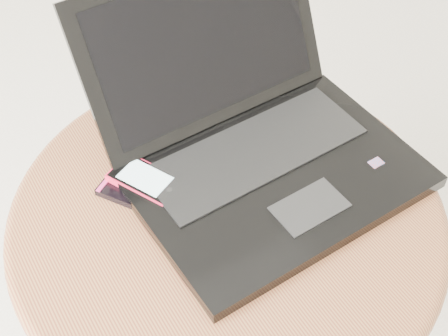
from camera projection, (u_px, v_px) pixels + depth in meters
table at (227, 250)px, 0.94m from camera, size 0.62×0.62×0.49m
laptop at (256, 139)px, 0.89m from camera, size 0.41×0.40×0.24m
phone_black at (144, 191)px, 0.88m from camera, size 0.12×0.14×0.01m
phone_pink at (145, 180)px, 0.88m from camera, size 0.09×0.12×0.01m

